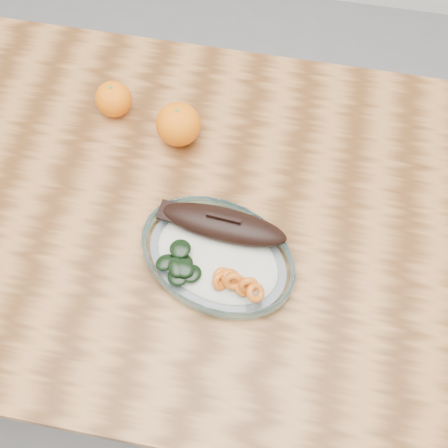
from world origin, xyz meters
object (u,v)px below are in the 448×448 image
object	(u,v)px
orange_left	(114,99)
orange_right	(178,124)
dining_table	(175,232)
plated_meal	(218,254)

from	to	relation	value
orange_left	orange_right	bearing A→B (deg)	-16.42
dining_table	plated_meal	distance (m)	0.18
plated_meal	dining_table	bearing A→B (deg)	159.52
orange_right	plated_meal	bearing A→B (deg)	-63.02
dining_table	plated_meal	size ratio (longest dim) A/B	1.90
orange_left	orange_right	world-z (taller)	orange_right
plated_meal	orange_left	world-z (taller)	plated_meal
plated_meal	orange_right	distance (m)	0.27
orange_right	dining_table	bearing A→B (deg)	-83.10
plated_meal	orange_right	size ratio (longest dim) A/B	7.50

